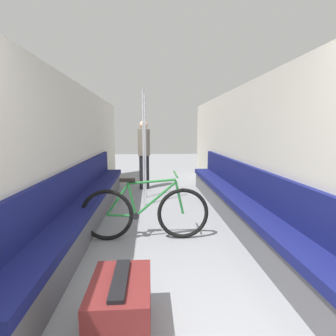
% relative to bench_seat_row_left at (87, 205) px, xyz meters
% --- Properties ---
extents(wall_left, '(0.10, 9.31, 2.24)m').
position_rel_bench_seat_row_left_xyz_m(wall_left, '(-0.23, 0.03, 0.80)').
color(wall_left, beige).
rests_on(wall_left, ground).
extents(wall_right, '(0.10, 9.31, 2.24)m').
position_rel_bench_seat_row_left_xyz_m(wall_right, '(2.61, 0.03, 0.80)').
color(wall_right, beige).
rests_on(wall_right, ground).
extents(bench_seat_row_left, '(0.41, 5.41, 0.93)m').
position_rel_bench_seat_row_left_xyz_m(bench_seat_row_left, '(0.00, 0.00, 0.00)').
color(bench_seat_row_left, '#5B5B60').
rests_on(bench_seat_row_left, ground).
extents(bench_seat_row_right, '(0.41, 5.41, 0.93)m').
position_rel_bench_seat_row_left_xyz_m(bench_seat_row_right, '(2.39, 0.00, 0.00)').
color(bench_seat_row_right, '#5B5B60').
rests_on(bench_seat_row_right, ground).
extents(bicycle, '(1.73, 0.46, 0.91)m').
position_rel_bench_seat_row_left_xyz_m(bicycle, '(0.92, -0.61, 0.06)').
color(bicycle, black).
rests_on(bicycle, ground).
extents(grab_pole_near, '(0.08, 0.08, 2.22)m').
position_rel_bench_seat_row_left_xyz_m(grab_pole_near, '(0.89, 1.65, 0.77)').
color(grab_pole_near, gray).
rests_on(grab_pole_near, ground).
extents(grab_pole_far, '(0.08, 0.08, 2.22)m').
position_rel_bench_seat_row_left_xyz_m(grab_pole_far, '(0.87, 1.03, 0.77)').
color(grab_pole_far, gray).
rests_on(grab_pole_far, ground).
extents(passenger_standing, '(0.30, 0.30, 1.70)m').
position_rel_bench_seat_row_left_xyz_m(passenger_standing, '(0.84, 2.52, 0.57)').
color(passenger_standing, black).
rests_on(passenger_standing, ground).
extents(luggage_bag, '(0.43, 0.61, 0.44)m').
position_rel_bench_seat_row_left_xyz_m(luggage_bag, '(0.78, -2.27, -0.11)').
color(luggage_bag, maroon).
rests_on(luggage_bag, ground).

